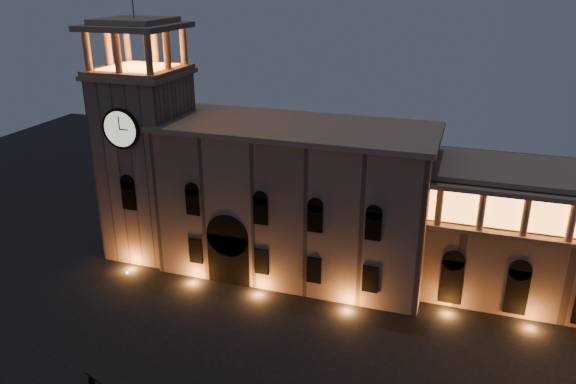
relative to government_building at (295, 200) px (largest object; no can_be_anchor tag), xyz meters
name	(u,v)px	position (x,y,z in m)	size (l,w,h in m)	color
government_building	(295,200)	(0.00, 0.00, 0.00)	(30.80, 12.80, 17.60)	#846756
clock_tower	(147,156)	(-18.42, -0.95, 3.73)	(9.80, 9.80, 32.40)	#846756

